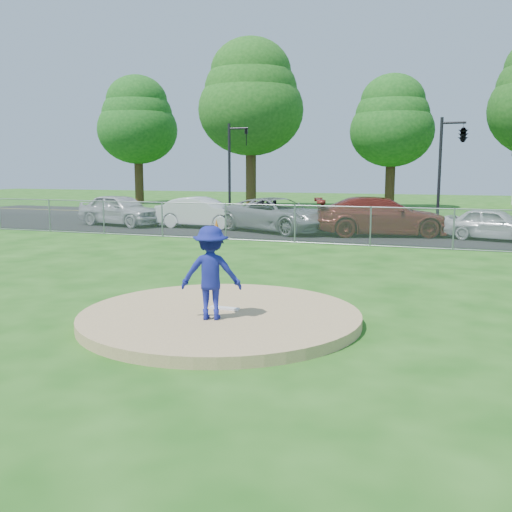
{
  "coord_description": "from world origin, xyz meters",
  "views": [
    {
      "loc": [
        4.31,
        -9.81,
        2.92
      ],
      "look_at": [
        0.0,
        2.0,
        1.0
      ],
      "focal_mm": 40.0,
      "sensor_mm": 36.0,
      "label": 1
    }
  ],
  "objects": [
    {
      "name": "parked_car_darkred",
      "position": [
        0.9,
        15.71,
        0.86
      ],
      "size": [
        6.33,
        4.03,
        1.71
      ],
      "primitive_type": "imported",
      "rotation": [
        0.0,
        0.0,
        1.87
      ],
      "color": "maroon",
      "rests_on": "parking_lot"
    },
    {
      "name": "tree_left",
      "position": [
        -11.0,
        31.0,
        8.24
      ],
      "size": [
        7.84,
        7.84,
        12.53
      ],
      "color": "#3B2915",
      "rests_on": "ground"
    },
    {
      "name": "parking_lot",
      "position": [
        0.0,
        16.5,
        0.01
      ],
      "size": [
        50.0,
        8.0,
        0.01
      ],
      "primitive_type": "cube",
      "color": "black",
      "rests_on": "ground"
    },
    {
      "name": "pitchers_mound",
      "position": [
        0.0,
        0.0,
        0.1
      ],
      "size": [
        5.4,
        5.4,
        0.2
      ],
      "primitive_type": "cylinder",
      "color": "tan",
      "rests_on": "ground"
    },
    {
      "name": "traffic_signal_center",
      "position": [
        3.97,
        22.0,
        4.61
      ],
      "size": [
        1.42,
        2.48,
        5.6
      ],
      "color": "black",
      "rests_on": "ground"
    },
    {
      "name": "pitcher",
      "position": [
        0.05,
        -0.53,
        1.06
      ],
      "size": [
        1.24,
        0.94,
        1.71
      ],
      "primitive_type": "imported",
      "rotation": [
        0.0,
        0.0,
        3.45
      ],
      "color": "navy",
      "rests_on": "pitchers_mound"
    },
    {
      "name": "parked_car_gray",
      "position": [
        -3.88,
        15.56,
        0.81
      ],
      "size": [
        6.31,
        4.77,
        1.59
      ],
      "primitive_type": "imported",
      "rotation": [
        0.0,
        0.0,
        1.15
      ],
      "color": "gray",
      "rests_on": "parking_lot"
    },
    {
      "name": "chain_link_fence",
      "position": [
        0.0,
        12.0,
        0.75
      ],
      "size": [
        40.0,
        0.06,
        1.5
      ],
      "primitive_type": "cube",
      "color": "gray",
      "rests_on": "ground"
    },
    {
      "name": "traffic_signal_left",
      "position": [
        -8.76,
        22.0,
        3.36
      ],
      "size": [
        1.28,
        0.2,
        5.6
      ],
      "color": "black",
      "rests_on": "ground"
    },
    {
      "name": "pitching_rubber",
      "position": [
        0.0,
        0.2,
        0.22
      ],
      "size": [
        0.6,
        0.15,
        0.04
      ],
      "primitive_type": "cube",
      "color": "white",
      "rests_on": "pitchers_mound"
    },
    {
      "name": "street",
      "position": [
        0.0,
        24.0,
        0.0
      ],
      "size": [
        60.0,
        7.0,
        0.01
      ],
      "primitive_type": "cube",
      "color": "black",
      "rests_on": "ground"
    },
    {
      "name": "parked_car_silver",
      "position": [
        -12.55,
        15.72,
        0.83
      ],
      "size": [
        5.12,
        2.89,
        1.64
      ],
      "primitive_type": "imported",
      "rotation": [
        0.0,
        0.0,
        1.36
      ],
      "color": "#BBBBC0",
      "rests_on": "parking_lot"
    },
    {
      "name": "traffic_cone",
      "position": [
        -6.55,
        14.53,
        0.31
      ],
      "size": [
        0.31,
        0.31,
        0.61
      ],
      "primitive_type": "cone",
      "color": "orange",
      "rests_on": "parking_lot"
    },
    {
      "name": "parked_car_white",
      "position": [
        -8.02,
        16.1,
        0.77
      ],
      "size": [
        4.63,
        1.63,
        1.52
      ],
      "primitive_type": "imported",
      "rotation": [
        0.0,
        0.0,
        1.57
      ],
      "color": "white",
      "rests_on": "parking_lot"
    },
    {
      "name": "tree_far_left",
      "position": [
        -22.0,
        33.0,
        7.06
      ],
      "size": [
        6.72,
        6.72,
        10.74
      ],
      "color": "#3A2515",
      "rests_on": "ground"
    },
    {
      "name": "parked_car_pearl",
      "position": [
        5.52,
        15.58,
        0.68
      ],
      "size": [
        4.2,
        2.66,
        1.33
      ],
      "primitive_type": "imported",
      "rotation": [
        0.0,
        0.0,
        1.27
      ],
      "color": "silver",
      "rests_on": "parking_lot"
    },
    {
      "name": "tree_center",
      "position": [
        -1.0,
        34.0,
        6.47
      ],
      "size": [
        6.16,
        6.16,
        9.84
      ],
      "color": "#382314",
      "rests_on": "ground"
    },
    {
      "name": "ground",
      "position": [
        0.0,
        10.0,
        0.0
      ],
      "size": [
        120.0,
        120.0,
        0.0
      ],
      "primitive_type": "plane",
      "color": "#184D10",
      "rests_on": "ground"
    }
  ]
}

